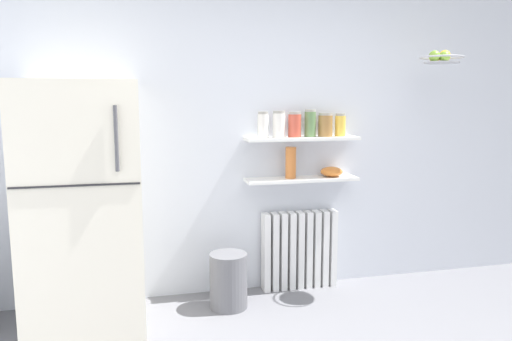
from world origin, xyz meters
TOP-DOWN VIEW (x-y plane):
  - back_wall at (0.00, 2.05)m, footprint 7.04×0.10m
  - refrigerator at (-1.34, 1.64)m, footprint 0.77×0.75m
  - radiator at (0.30, 1.92)m, footprint 0.63×0.12m
  - wall_shelf_lower at (0.30, 1.89)m, footprint 0.91×0.22m
  - wall_shelf_upper at (0.30, 1.89)m, footprint 0.91×0.22m
  - storage_jar_0 at (-0.02, 1.89)m, footprint 0.09×0.09m
  - storage_jar_1 at (0.11, 1.89)m, footprint 0.10×0.10m
  - storage_jar_2 at (0.24, 1.89)m, footprint 0.10×0.10m
  - storage_jar_3 at (0.36, 1.89)m, footprint 0.09×0.09m
  - storage_jar_4 at (0.49, 1.89)m, footprint 0.11×0.11m
  - storage_jar_5 at (0.62, 1.89)m, footprint 0.09×0.09m
  - vase at (0.21, 1.89)m, footprint 0.09×0.09m
  - shelf_bowl at (0.56, 1.89)m, footprint 0.18×0.18m
  - trash_bin at (-0.34, 1.67)m, footprint 0.28×0.28m
  - hanging_fruit_basket at (1.31, 1.60)m, footprint 0.33×0.33m

SIDE VIEW (x-z plane):
  - trash_bin at x=-0.34m, z-range 0.00..0.42m
  - radiator at x=0.30m, z-range 0.00..0.64m
  - refrigerator at x=-1.34m, z-range 0.00..1.68m
  - wall_shelf_lower at x=0.30m, z-range 0.91..0.93m
  - shelf_bowl at x=0.56m, z-range 0.93..1.01m
  - vase at x=0.21m, z-range 0.93..1.18m
  - wall_shelf_upper at x=0.30m, z-range 1.24..1.26m
  - back_wall at x=0.00m, z-range 0.00..2.60m
  - storage_jar_5 at x=0.62m, z-range 1.26..1.45m
  - storage_jar_4 at x=0.49m, z-range 1.26..1.45m
  - storage_jar_2 at x=0.24m, z-range 1.26..1.46m
  - storage_jar_0 at x=-0.02m, z-range 1.26..1.46m
  - storage_jar_1 at x=0.11m, z-range 1.26..1.47m
  - storage_jar_3 at x=0.36m, z-range 1.26..1.48m
  - hanging_fruit_basket at x=1.31m, z-range 1.83..1.93m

